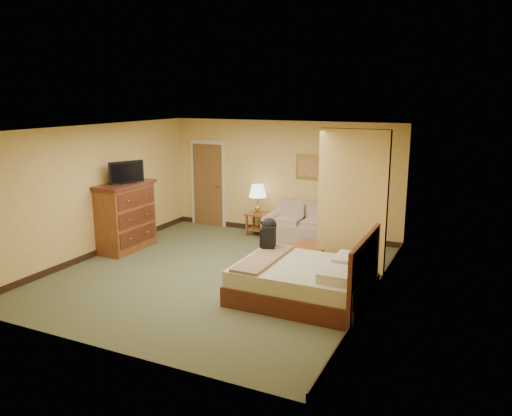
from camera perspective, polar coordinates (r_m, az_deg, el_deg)
The scene contains 17 objects.
floor at distance 9.10m, azimuth -4.26°, elevation -7.52°, with size 6.00×6.00×0.00m, color #505638.
ceiling at distance 8.55m, azimuth -4.55°, elevation 9.06°, with size 6.00×6.00×0.00m, color white.
back_wall at distance 11.39m, azimuth 3.07°, elevation 3.41°, with size 5.50×0.02×2.60m, color #DDB65E.
left_wall at distance 10.35m, azimuth -17.78°, elevation 1.87°, with size 0.02×6.00×2.60m, color #DDB65E.
right_wall at distance 7.78m, azimuth 13.51°, elevation -1.34°, with size 0.02×6.00×2.60m, color #DDB65E.
partition at distance 8.79m, azimuth 10.95°, elevation 0.39°, with size 1.20×0.15×2.60m, color #DDB65E.
door at distance 12.26m, azimuth -5.48°, elevation 2.78°, with size 0.94×0.16×2.10m.
baseboard at distance 11.64m, azimuth 2.98°, elevation -2.62°, with size 5.50×0.02×0.12m, color black.
loveseat at distance 10.98m, azimuth 5.46°, elevation -2.45°, with size 1.69×0.79×0.85m.
side_table at distance 11.45m, azimuth 0.19°, elevation -1.43°, with size 0.47×0.47×0.51m.
table_lamp at distance 11.31m, azimuth 0.19°, elevation 1.87°, with size 0.40×0.40×0.65m.
coffee_table at distance 9.33m, azimuth 6.26°, elevation -4.98°, with size 0.86×0.86×0.44m.
wall_picture at distance 11.08m, azimuth 6.32°, elevation 4.66°, with size 0.71×0.04×0.55m.
dresser at distance 10.64m, azimuth -14.73°, elevation -0.90°, with size 0.69×1.32×1.41m.
tv at distance 10.40m, azimuth -14.59°, elevation 3.92°, with size 0.36×0.69×0.45m.
bed at distance 7.93m, azimuth 5.84°, elevation -8.28°, with size 2.06×1.75×1.13m.
backpack at distance 8.54m, azimuth 1.51°, elevation -2.86°, with size 0.30×0.37×0.55m.
Camera 1 is at (4.24, -7.41, 3.15)m, focal length 35.00 mm.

